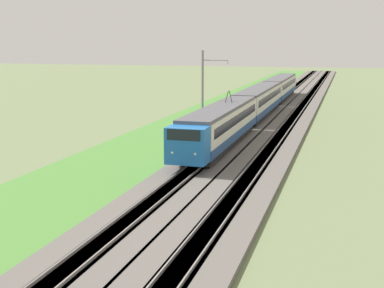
% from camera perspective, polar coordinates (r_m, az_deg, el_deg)
% --- Properties ---
extents(ballast_main, '(240.00, 4.40, 0.30)m').
position_cam_1_polar(ballast_main, '(55.15, 5.29, 1.38)').
color(ballast_main, '#605B56').
rests_on(ballast_main, ground).
extents(ballast_adjacent, '(240.00, 4.40, 0.30)m').
position_cam_1_polar(ballast_adjacent, '(54.52, 9.66, 1.16)').
color(ballast_adjacent, '#605B56').
rests_on(ballast_adjacent, ground).
extents(track_main, '(240.00, 1.57, 0.45)m').
position_cam_1_polar(track_main, '(55.15, 5.29, 1.39)').
color(track_main, '#4C4238').
rests_on(track_main, ground).
extents(track_adjacent, '(240.00, 1.57, 0.45)m').
position_cam_1_polar(track_adjacent, '(54.52, 9.66, 1.17)').
color(track_adjacent, '#4C4238').
rests_on(track_adjacent, ground).
extents(grass_verge, '(240.00, 10.78, 0.12)m').
position_cam_1_polar(grass_verge, '(56.46, -0.23, 1.55)').
color(grass_verge, '#4C8438').
rests_on(grass_verge, ground).
extents(passenger_train, '(62.38, 2.92, 4.85)m').
position_cam_1_polar(passenger_train, '(65.86, 7.20, 4.72)').
color(passenger_train, blue).
rests_on(passenger_train, ground).
extents(catenary_mast_mid, '(0.22, 2.56, 8.40)m').
position_cam_1_polar(catenary_mast_mid, '(50.75, 1.19, 5.37)').
color(catenary_mast_mid, slate).
rests_on(catenary_mast_mid, ground).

